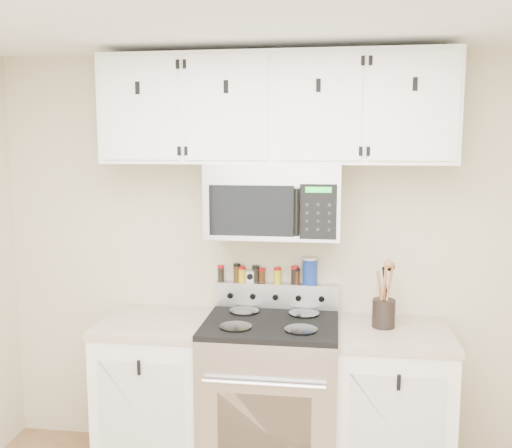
{
  "coord_description": "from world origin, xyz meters",
  "views": [
    {
      "loc": [
        0.35,
        -1.71,
        1.96
      ],
      "look_at": [
        -0.09,
        1.45,
        1.5
      ],
      "focal_mm": 40.0,
      "sensor_mm": 36.0,
      "label": 1
    }
  ],
  "objects_px": {
    "microwave": "(274,200)",
    "range": "(271,397)",
    "utensil_crock": "(384,311)",
    "salt_canister": "(310,271)"
  },
  "relations": [
    {
      "from": "range",
      "to": "utensil_crock",
      "type": "xyz_separation_m",
      "value": [
        0.64,
        0.06,
        0.53
      ]
    },
    {
      "from": "microwave",
      "to": "range",
      "type": "bearing_deg",
      "value": -90.23
    },
    {
      "from": "range",
      "to": "salt_canister",
      "type": "xyz_separation_m",
      "value": [
        0.2,
        0.28,
        0.7
      ]
    },
    {
      "from": "microwave",
      "to": "utensil_crock",
      "type": "relative_size",
      "value": 2.02
    },
    {
      "from": "utensil_crock",
      "to": "salt_canister",
      "type": "bearing_deg",
      "value": 153.11
    },
    {
      "from": "range",
      "to": "microwave",
      "type": "xyz_separation_m",
      "value": [
        0.0,
        0.13,
        1.14
      ]
    },
    {
      "from": "utensil_crock",
      "to": "salt_canister",
      "type": "xyz_separation_m",
      "value": [
        -0.43,
        0.22,
        0.17
      ]
    },
    {
      "from": "microwave",
      "to": "salt_canister",
      "type": "relative_size",
      "value": 4.55
    },
    {
      "from": "microwave",
      "to": "salt_canister",
      "type": "distance_m",
      "value": 0.51
    },
    {
      "from": "range",
      "to": "salt_canister",
      "type": "relative_size",
      "value": 6.58
    }
  ]
}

